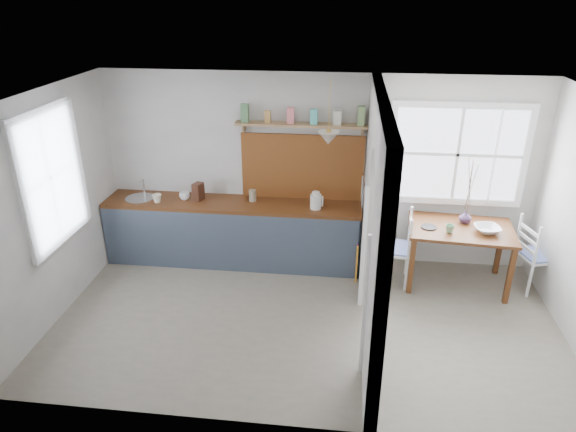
# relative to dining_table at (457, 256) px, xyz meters

# --- Properties ---
(floor) EXTENTS (5.80, 3.20, 0.01)m
(floor) POSITION_rel_dining_table_xyz_m (-1.86, -1.06, -0.40)
(floor) COLOR gray
(floor) RESTS_ON ground
(ceiling) EXTENTS (5.80, 3.20, 0.01)m
(ceiling) POSITION_rel_dining_table_xyz_m (-1.86, -1.06, 2.20)
(ceiling) COLOR beige
(ceiling) RESTS_ON walls
(walls) EXTENTS (5.81, 3.21, 2.60)m
(walls) POSITION_rel_dining_table_xyz_m (-1.86, -1.06, 0.90)
(walls) COLOR beige
(walls) RESTS_ON floor
(partition) EXTENTS (0.12, 3.20, 2.60)m
(partition) POSITION_rel_dining_table_xyz_m (-1.16, -1.01, 1.05)
(partition) COLOR beige
(partition) RESTS_ON floor
(kitchen_window) EXTENTS (0.10, 1.16, 1.50)m
(kitchen_window) POSITION_rel_dining_table_xyz_m (-4.73, -1.06, 1.25)
(kitchen_window) COLOR white
(kitchen_window) RESTS_ON walls
(nook_window) EXTENTS (1.76, 0.10, 1.30)m
(nook_window) POSITION_rel_dining_table_xyz_m (-0.06, 0.50, 1.20)
(nook_window) COLOR white
(nook_window) RESTS_ON walls
(counter) EXTENTS (3.50, 0.60, 0.90)m
(counter) POSITION_rel_dining_table_xyz_m (-2.99, 0.26, 0.05)
(counter) COLOR #4E290F
(counter) RESTS_ON floor
(sink) EXTENTS (0.40, 0.40, 0.02)m
(sink) POSITION_rel_dining_table_xyz_m (-4.29, 0.24, 0.49)
(sink) COLOR silver
(sink) RESTS_ON counter
(backsplash) EXTENTS (1.65, 0.03, 0.90)m
(backsplash) POSITION_rel_dining_table_xyz_m (-2.07, 0.51, 0.95)
(backsplash) COLOR brown
(backsplash) RESTS_ON walls
(shelf) EXTENTS (1.75, 0.20, 0.21)m
(shelf) POSITION_rel_dining_table_xyz_m (-2.07, 0.43, 1.60)
(shelf) COLOR #937B51
(shelf) RESTS_ON walls
(pendant_lamp) EXTENTS (0.26, 0.26, 0.16)m
(pendant_lamp) POSITION_rel_dining_table_xyz_m (-1.71, 0.09, 1.48)
(pendant_lamp) COLOR beige
(pendant_lamp) RESTS_ON ceiling
(utensil_rail) EXTENTS (0.02, 0.50, 0.02)m
(utensil_rail) POSITION_rel_dining_table_xyz_m (-1.25, -0.16, 1.05)
(utensil_rail) COLOR silver
(utensil_rail) RESTS_ON partition
(dining_table) EXTENTS (1.35, 0.96, 0.80)m
(dining_table) POSITION_rel_dining_table_xyz_m (0.00, 0.00, 0.00)
(dining_table) COLOR #4E290F
(dining_table) RESTS_ON floor
(chair_left) EXTENTS (0.50, 0.50, 1.00)m
(chair_left) POSITION_rel_dining_table_xyz_m (-0.84, -0.05, 0.10)
(chair_left) COLOR white
(chair_left) RESTS_ON floor
(chair_right) EXTENTS (0.54, 0.54, 0.97)m
(chair_right) POSITION_rel_dining_table_xyz_m (1.00, 0.00, 0.08)
(chair_right) COLOR white
(chair_right) RESTS_ON floor
(kettle) EXTENTS (0.23, 0.20, 0.24)m
(kettle) POSITION_rel_dining_table_xyz_m (-1.86, 0.16, 0.62)
(kettle) COLOR white
(kettle) RESTS_ON counter
(mug_a) EXTENTS (0.15, 0.15, 0.12)m
(mug_a) POSITION_rel_dining_table_xyz_m (-4.00, 0.12, 0.56)
(mug_a) COLOR white
(mug_a) RESTS_ON counter
(mug_b) EXTENTS (0.14, 0.14, 0.11)m
(mug_b) POSITION_rel_dining_table_xyz_m (-3.66, 0.26, 0.55)
(mug_b) COLOR white
(mug_b) RESTS_ON counter
(knife_block) EXTENTS (0.15, 0.18, 0.24)m
(knife_block) POSITION_rel_dining_table_xyz_m (-3.47, 0.27, 0.62)
(knife_block) COLOR #3F2115
(knife_block) RESTS_ON counter
(jar) EXTENTS (0.11, 0.11, 0.16)m
(jar) POSITION_rel_dining_table_xyz_m (-2.72, 0.32, 0.58)
(jar) COLOR gray
(jar) RESTS_ON counter
(towel_magenta) EXTENTS (0.02, 0.03, 0.50)m
(towel_magenta) POSITION_rel_dining_table_xyz_m (-1.28, -0.06, -0.13)
(towel_magenta) COLOR #AD1F62
(towel_magenta) RESTS_ON counter
(towel_orange) EXTENTS (0.02, 0.03, 0.56)m
(towel_orange) POSITION_rel_dining_table_xyz_m (-1.28, -0.14, -0.15)
(towel_orange) COLOR #F5A326
(towel_orange) RESTS_ON counter
(bowl) EXTENTS (0.35, 0.35, 0.08)m
(bowl) POSITION_rel_dining_table_xyz_m (0.29, -0.09, 0.44)
(bowl) COLOR silver
(bowl) RESTS_ON dining_table
(table_cup) EXTENTS (0.14, 0.14, 0.10)m
(table_cup) POSITION_rel_dining_table_xyz_m (-0.18, -0.16, 0.45)
(table_cup) COLOR gray
(table_cup) RESTS_ON dining_table
(plate) EXTENTS (0.22, 0.22, 0.02)m
(plate) POSITION_rel_dining_table_xyz_m (-0.41, -0.05, 0.41)
(plate) COLOR black
(plate) RESTS_ON dining_table
(vase) EXTENTS (0.20, 0.20, 0.16)m
(vase) POSITION_rel_dining_table_xyz_m (0.07, 0.15, 0.48)
(vase) COLOR #3F2948
(vase) RESTS_ON dining_table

